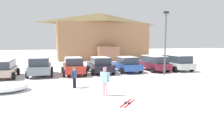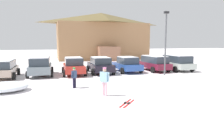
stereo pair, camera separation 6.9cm
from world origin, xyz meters
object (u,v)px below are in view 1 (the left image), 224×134
Objects in this scene: lamp_post at (165,40)px; plowed_snow_pile at (4,87)px; parked_beige_suv at (4,68)px; pair_of_skis at (128,103)px; ski_lodge at (101,36)px; skier_teen_in_navy_coat at (74,76)px; parked_maroon_van at (154,63)px; parked_black_sedan at (100,65)px; parked_red_sedan at (73,66)px; parked_silver_wagon at (176,62)px; parked_grey_wagon at (40,66)px; parked_blue_hatchback at (127,64)px; skier_adult_in_blue_parka at (105,80)px.

lamp_post is 2.04× the size of plowed_snow_pile.
pair_of_skis is at bearing -52.24° from parked_beige_suv.
ski_lodge is 25.10m from skier_teen_in_navy_coat.
parked_maroon_van is 12.37m from pair_of_skis.
parked_black_sedan is 3.12× the size of skier_teen_in_navy_coat.
parked_maroon_van is at bearing 1.62° from parked_red_sedan.
parked_silver_wagon reaches higher than parked_black_sedan.
parked_silver_wagon is (8.59, -0.36, 0.09)m from parked_black_sedan.
parked_red_sedan is 8.64m from parked_maroon_van.
parked_silver_wagon is (17.27, -0.03, 0.06)m from parked_beige_suv.
parked_grey_wagon reaches higher than parked_black_sedan.
parked_red_sedan is 0.97× the size of parked_blue_hatchback.
skier_adult_in_blue_parka is at bearing -101.01° from parked_black_sedan.
lamp_post reaches higher than parked_silver_wagon.
ski_lodge is 20.80m from lamp_post.
parked_maroon_van is at bearing -0.74° from parked_blue_hatchback.
parked_beige_suv is 2.60× the size of skier_adult_in_blue_parka.
parked_blue_hatchback is 2.95× the size of skier_teen_in_navy_coat.
parked_maroon_van is at bearing 22.88° from plowed_snow_pile.
ski_lodge is at bearing 77.37° from skier_adult_in_blue_parka.
parked_maroon_van is 2.66× the size of skier_adult_in_blue_parka.
lamp_post is at bearing -48.33° from parked_blue_hatchback.
parked_blue_hatchback reaches higher than plowed_snow_pile.
pair_of_skis is (4.76, -10.36, -0.92)m from parked_grey_wagon.
parked_red_sedan is at bearing -177.07° from parked_blue_hatchback.
plowed_snow_pile is (-16.11, -5.42, -0.63)m from parked_silver_wagon.
parked_grey_wagon is 11.86m from lamp_post.
lamp_post reaches higher than parked_grey_wagon.
pair_of_skis is (-6.89, -10.24, -0.87)m from parked_maroon_van.
skier_adult_in_blue_parka reaches higher than skier_teen_in_navy_coat.
plowed_snow_pile is (-7.52, -5.78, -0.54)m from parked_black_sedan.
parked_maroon_van is at bearing -84.41° from ski_lodge.
parked_blue_hatchback is 2.49× the size of skier_adult_in_blue_parka.
lamp_post reaches higher than parked_blue_hatchback.
parked_red_sedan is at bearing 179.87° from parked_silver_wagon.
parked_blue_hatchback reaches higher than skier_teen_in_navy_coat.
parked_silver_wagon is at bearing -1.55° from parked_grey_wagon.
parked_beige_suv is 11.54m from parked_blue_hatchback.
parked_grey_wagon is 1.07× the size of parked_red_sedan.
parked_maroon_van is (3.10, -0.04, 0.08)m from parked_blue_hatchback.
ski_lodge is at bearing 85.63° from parked_blue_hatchback.
plowed_snow_pile is at bearing -78.02° from parked_beige_suv.
parked_beige_suv is 0.96× the size of parked_silver_wagon.
skier_teen_in_navy_coat is (-11.75, -5.68, -0.12)m from parked_silver_wagon.
pair_of_skis is (-0.93, -10.33, -0.81)m from parked_black_sedan.
skier_adult_in_blue_parka is (4.03, -8.60, 0.01)m from parked_grey_wagon.
pair_of_skis is (0.74, -1.76, -0.92)m from skier_adult_in_blue_parka.
lamp_post is at bearing -98.43° from parked_maroon_van.
lamp_post reaches higher than pair_of_skis.
parked_maroon_van is (5.96, -0.09, 0.07)m from parked_black_sedan.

